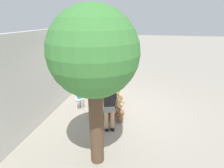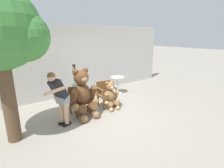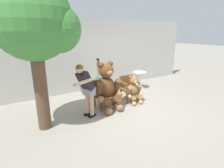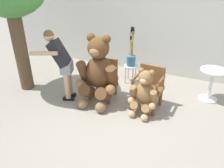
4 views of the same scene
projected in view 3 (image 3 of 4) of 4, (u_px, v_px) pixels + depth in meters
The scene contains 11 objects.
ground_plane at pixel (126, 108), 5.49m from camera, with size 60.00×60.00×0.00m, color gray.
back_wall at pixel (91, 55), 7.04m from camera, with size 10.00×0.16×2.80m, color beige.
wooden_chair_left at pixel (103, 92), 5.55m from camera, with size 0.59×0.55×0.86m.
wooden_chair_right at pixel (129, 87), 6.07m from camera, with size 0.60×0.56×0.86m.
teddy_bear_large at pixel (107, 87), 5.27m from camera, with size 0.88×0.85×1.48m.
teddy_bear_small at pixel (134, 89), 5.83m from camera, with size 0.57×0.55×0.95m.
person_visitor at pixel (86, 86), 4.67m from camera, with size 0.73×0.65×1.53m.
white_stool at pixel (99, 87), 6.47m from camera, with size 0.34×0.34×0.46m.
brush_bucket at pixel (98, 78), 6.38m from camera, with size 0.22×0.22×0.96m.
round_side_table at pixel (139, 78), 7.31m from camera, with size 0.56×0.56×0.72m.
patio_tree at pixel (37, 24), 3.69m from camera, with size 1.81×1.72×3.40m.
Camera 3 is at (-3.05, -4.04, 2.30)m, focal length 28.00 mm.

